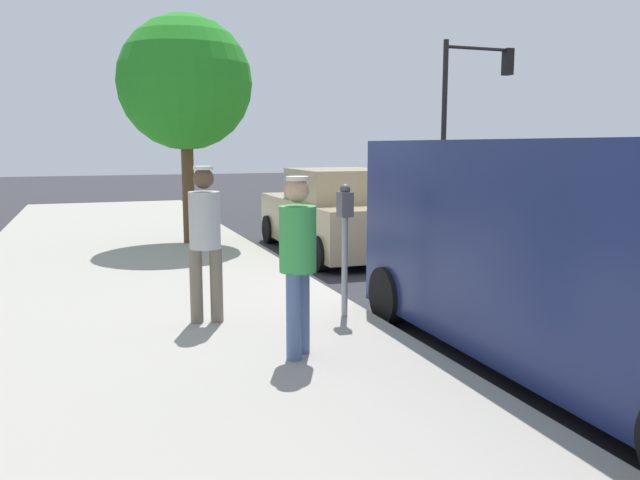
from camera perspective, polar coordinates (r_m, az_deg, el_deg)
ground_plane at (r=8.37m, az=9.72°, el=-6.14°), size 80.00×80.00×0.00m
sidewalk_slab at (r=7.32m, az=-15.06°, el=-7.83°), size 5.00×32.00×0.15m
parking_meter_near at (r=7.18m, az=2.25°, el=1.15°), size 0.14×0.18×1.52m
pedestrian_in_gray at (r=7.04m, az=-10.29°, el=0.56°), size 0.36×0.34×1.73m
pedestrian_in_green at (r=5.79m, az=-2.01°, el=-1.35°), size 0.34×0.34×1.67m
parked_van at (r=6.27m, az=22.38°, el=-0.80°), size 2.16×5.22×2.15m
parked_sedan_behind at (r=12.35m, az=1.39°, el=2.23°), size 1.98×4.42×1.65m
traffic_light_corner at (r=20.34m, az=13.19°, el=12.29°), size 2.48×0.42×5.20m
street_tree at (r=13.02m, az=-12.02°, el=13.58°), size 2.61×2.61×4.46m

